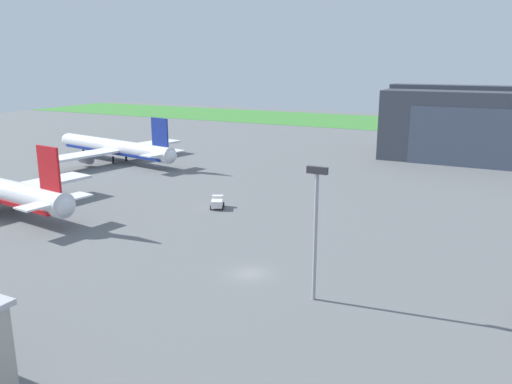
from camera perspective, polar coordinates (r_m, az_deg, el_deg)
name	(u,v)px	position (r m, az deg, el deg)	size (l,w,h in m)	color
ground_plane	(250,274)	(68.49, -0.68, -9.00)	(440.00, 440.00, 0.00)	slate
grass_field_strip	(443,126)	(236.33, 19.93, 6.85)	(440.00, 56.00, 0.08)	#408838
airliner_far_left	(115,148)	(147.81, -15.27, 4.72)	(46.70, 42.47, 13.19)	white
ops_van	(217,202)	(97.94, -4.29, -1.15)	(3.60, 4.20, 2.17)	white
apron_light_mast	(316,222)	(58.60, 6.60, -3.30)	(2.40, 0.50, 15.81)	#99999E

